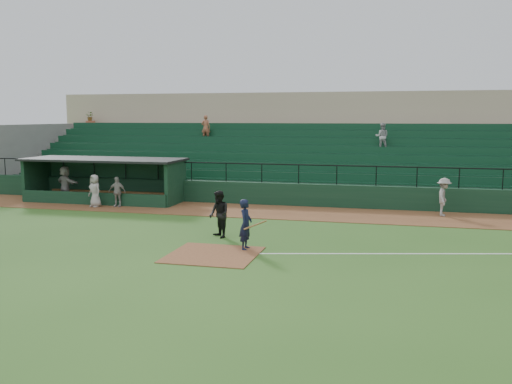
# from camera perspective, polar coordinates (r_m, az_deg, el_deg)

# --- Properties ---
(ground) EXTENTS (90.00, 90.00, 0.00)m
(ground) POSITION_cam_1_polar(r_m,az_deg,el_deg) (20.27, -3.49, -5.76)
(ground) COLOR #2E581C
(ground) RESTS_ON ground
(warning_track) EXTENTS (40.00, 4.00, 0.03)m
(warning_track) POSITION_cam_1_polar(r_m,az_deg,el_deg) (27.84, 1.52, -2.03)
(warning_track) COLOR brown
(warning_track) RESTS_ON ground
(home_plate_dirt) EXTENTS (3.00, 3.00, 0.03)m
(home_plate_dirt) POSITION_cam_1_polar(r_m,az_deg,el_deg) (19.35, -4.40, -6.38)
(home_plate_dirt) COLOR brown
(home_plate_dirt) RESTS_ON ground
(foul_line) EXTENTS (17.49, 4.44, 0.01)m
(foul_line) POSITION_cam_1_polar(r_m,az_deg,el_deg) (20.62, 19.43, -5.95)
(foul_line) COLOR white
(foul_line) RESTS_ON ground
(stadium_structure) EXTENTS (38.00, 13.08, 6.40)m
(stadium_structure) POSITION_cam_1_polar(r_m,az_deg,el_deg) (35.83, 4.52, 3.81)
(stadium_structure) COLOR #10311E
(stadium_structure) RESTS_ON ground
(dugout) EXTENTS (8.90, 3.20, 2.42)m
(dugout) POSITION_cam_1_polar(r_m,az_deg,el_deg) (32.61, -14.81, 1.48)
(dugout) COLOR #10311E
(dugout) RESTS_ON ground
(batter_at_plate) EXTENTS (1.01, 0.70, 1.82)m
(batter_at_plate) POSITION_cam_1_polar(r_m,az_deg,el_deg) (19.88, -1.05, -3.34)
(batter_at_plate) COLOR black
(batter_at_plate) RESTS_ON ground
(umpire) EXTENTS (1.12, 1.14, 1.85)m
(umpire) POSITION_cam_1_polar(r_m,az_deg,el_deg) (21.92, -3.79, -2.27)
(umpire) COLOR black
(umpire) RESTS_ON ground
(runner) EXTENTS (0.82, 1.25, 1.82)m
(runner) POSITION_cam_1_polar(r_m,az_deg,el_deg) (27.92, 18.58, -0.48)
(runner) COLOR gray
(runner) RESTS_ON warning_track
(dugout_player_a) EXTENTS (0.95, 0.46, 1.57)m
(dugout_player_a) POSITION_cam_1_polar(r_m,az_deg,el_deg) (30.12, -13.96, 0.03)
(dugout_player_a) COLOR #A49F99
(dugout_player_a) RESTS_ON warning_track
(dugout_player_b) EXTENTS (0.98, 0.84, 1.69)m
(dugout_player_b) POSITION_cam_1_polar(r_m,az_deg,el_deg) (30.35, -16.09, 0.13)
(dugout_player_b) COLOR #A9A39E
(dugout_player_b) RESTS_ON warning_track
(dugout_player_c) EXTENTS (1.88, 1.31, 1.95)m
(dugout_player_c) POSITION_cam_1_polar(r_m,az_deg,el_deg) (33.10, -18.84, 0.84)
(dugout_player_c) COLOR #A6A19B
(dugout_player_c) RESTS_ON warning_track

